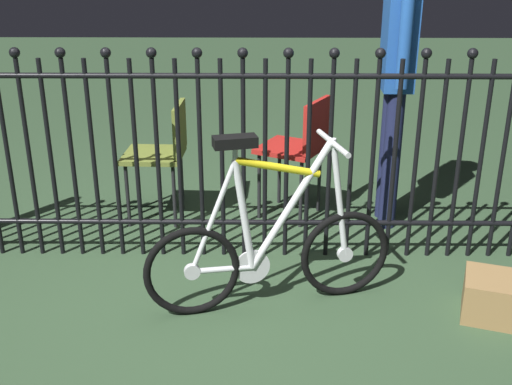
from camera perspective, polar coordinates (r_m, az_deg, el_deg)
ground_plane at (r=3.20m, az=-1.39°, el=-10.31°), size 20.00×20.00×0.00m
iron_fence at (r=3.45m, az=-2.31°, el=3.79°), size 3.91×0.07×1.27m
bicycle at (r=3.06m, az=1.32°, el=-5.07°), size 1.23×0.44×0.90m
chair_olive at (r=4.05m, az=-8.47°, el=4.02°), size 0.39×0.39×0.78m
chair_red at (r=4.03m, az=4.10°, el=4.50°), size 0.51×0.51×0.81m
person_visitor at (r=3.91m, az=12.91°, el=11.91°), size 0.24×0.48×1.76m
display_crate at (r=3.28m, az=21.01°, el=-8.95°), size 0.36×0.36×0.21m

